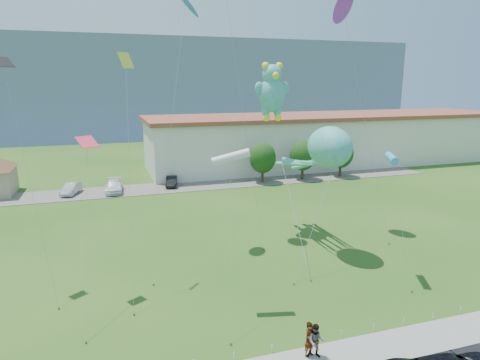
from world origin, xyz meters
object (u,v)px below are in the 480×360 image
octopus_kite (322,154)px  teddy_bear_kite (272,90)px  pedestrian_right (316,341)px  parked_car_black (172,181)px  pedestrian_left (310,339)px  parked_car_white (114,186)px  warehouse (330,139)px  parked_car_silver (71,189)px

octopus_kite → teddy_bear_kite: teddy_bear_kite is taller
pedestrian_right → parked_car_black: 37.97m
pedestrian_left → octopus_kite: (7.40, 12.97, 6.84)m
parked_car_white → warehouse: bearing=18.8°
parked_car_silver → parked_car_black: parked_car_silver is taller
warehouse → teddy_bear_kite: 36.41m
pedestrian_right → parked_car_silver: (-13.28, 37.66, -0.26)m
parked_car_silver → parked_car_black: 12.29m
warehouse → octopus_kite: octopus_kite is taller
parked_car_white → teddy_bear_kite: teddy_bear_kite is taller
warehouse → octopus_kite: bearing=-121.0°
parked_car_black → teddy_bear_kite: (6.09, -19.27, 11.98)m
pedestrian_right → parked_car_black: size_ratio=0.45×
pedestrian_right → teddy_bear_kite: 22.63m
pedestrian_left → pedestrian_right: bearing=-58.0°
parked_car_black → octopus_kite: bearing=-59.6°
warehouse → pedestrian_right: 53.82m
warehouse → parked_car_white: size_ratio=12.20×
pedestrian_right → pedestrian_left: bearing=164.7°
parked_car_white → octopus_kite: size_ratio=0.44×
warehouse → teddy_bear_kite: bearing=-128.5°
pedestrian_right → parked_car_black: pedestrian_right is taller
pedestrian_left → teddy_bear_kite: bearing=54.3°
parked_car_black → teddy_bear_kite: bearing=-60.3°
pedestrian_left → warehouse: bearing=39.8°
pedestrian_right → parked_car_silver: pedestrian_right is taller
warehouse → parked_car_silver: warehouse is taller
pedestrian_left → teddy_bear_kite: size_ratio=0.12×
parked_car_white → octopus_kite: octopus_kite is taller
warehouse → parked_car_silver: size_ratio=15.15×
pedestrian_right → octopus_kite: octopus_kite is taller
pedestrian_right → octopus_kite: size_ratio=0.15×
warehouse → parked_car_black: size_ratio=15.60×
warehouse → pedestrian_left: (-27.35, -46.19, -3.12)m
octopus_kite → pedestrian_right: bearing=-118.5°
octopus_kite → parked_car_black: bearing=108.2°
parked_car_white → parked_car_black: (7.28, 0.92, -0.08)m
parked_car_black → warehouse: bearing=28.9°
pedestrian_right → teddy_bear_kite: size_ratio=0.12×
pedestrian_left → octopus_kite: octopus_kite is taller
parked_car_silver → octopus_kite: (20.44, -24.49, 7.13)m
pedestrian_right → parked_car_white: size_ratio=0.35×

